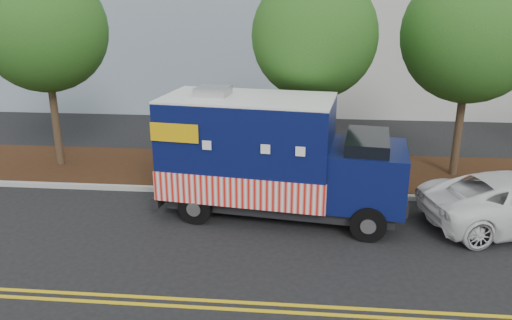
{
  "coord_description": "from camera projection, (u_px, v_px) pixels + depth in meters",
  "views": [
    {
      "loc": [
        1.25,
        -13.13,
        5.93
      ],
      "look_at": [
        -0.03,
        0.6,
        1.41
      ],
      "focal_mm": 35.0,
      "sensor_mm": 36.0,
      "label": 1
    }
  ],
  "objects": [
    {
      "name": "centerline_far",
      "position": [
        233.0,
        309.0,
        9.93
      ],
      "size": [
        120.0,
        0.1,
        0.01
      ],
      "primitive_type": "cube",
      "color": "gold",
      "rests_on": "ground"
    },
    {
      "name": "tree_b",
      "position": [
        314.0,
        36.0,
        15.75
      ],
      "size": [
        4.01,
        4.01,
        6.76
      ],
      "color": "#38281C",
      "rests_on": "ground"
    },
    {
      "name": "centerline_near",
      "position": [
        235.0,
        302.0,
        10.17
      ],
      "size": [
        120.0,
        0.1,
        0.01
      ],
      "primitive_type": "cube",
      "color": "gold",
      "rests_on": "ground"
    },
    {
      "name": "ground",
      "position": [
        255.0,
        213.0,
        14.38
      ],
      "size": [
        120.0,
        120.0,
        0.0
      ],
      "primitive_type": "plane",
      "color": "black",
      "rests_on": "ground"
    },
    {
      "name": "curb",
      "position": [
        259.0,
        192.0,
        15.68
      ],
      "size": [
        120.0,
        0.18,
        0.15
      ],
      "primitive_type": "cube",
      "color": "#9E9E99",
      "rests_on": "ground"
    },
    {
      "name": "sign_post",
      "position": [
        194.0,
        151.0,
        16.1
      ],
      "size": [
        0.06,
        0.06,
        2.4
      ],
      "primitive_type": "cube",
      "color": "#473828",
      "rests_on": "ground"
    },
    {
      "name": "tree_a",
      "position": [
        44.0,
        29.0,
        16.74
      ],
      "size": [
        4.23,
        4.23,
        7.02
      ],
      "color": "#38281C",
      "rests_on": "ground"
    },
    {
      "name": "tree_c",
      "position": [
        471.0,
        35.0,
        15.67
      ],
      "size": [
        4.34,
        4.34,
        6.98
      ],
      "color": "#38281C",
      "rests_on": "ground"
    },
    {
      "name": "mulch_strip",
      "position": [
        265.0,
        170.0,
        17.67
      ],
      "size": [
        120.0,
        4.0,
        0.15
      ],
      "primitive_type": "cube",
      "color": "black",
      "rests_on": "ground"
    },
    {
      "name": "food_truck",
      "position": [
        269.0,
        159.0,
        13.91
      ],
      "size": [
        7.07,
        3.41,
        3.59
      ],
      "rotation": [
        0.0,
        0.0,
        -0.14
      ],
      "color": "black",
      "rests_on": "ground"
    }
  ]
}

